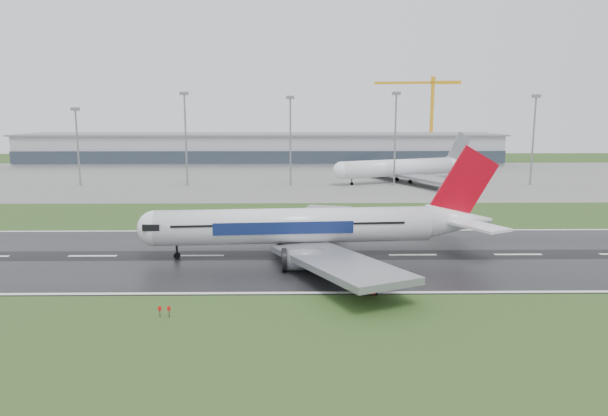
{
  "coord_description": "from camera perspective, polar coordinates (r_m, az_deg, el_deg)",
  "views": [
    {
      "loc": [
        18.17,
        -99.87,
        26.56
      ],
      "look_at": [
        19.7,
        12.0,
        7.0
      ],
      "focal_mm": 32.42,
      "sensor_mm": 36.0,
      "label": 1
    }
  ],
  "objects": [
    {
      "name": "parked_airliner",
      "position": [
        213.25,
        10.24,
        5.08
      ],
      "size": [
        79.41,
        77.1,
        18.18
      ],
      "primitive_type": null,
      "rotation": [
        0.0,
        0.0,
        0.39
      ],
      "color": "white",
      "rests_on": "apron"
    },
    {
      "name": "runway_sign",
      "position": [
        81.59,
        6.84,
        -8.77
      ],
      "size": [
        2.29,
        0.86,
        1.04
      ],
      "primitive_type": null,
      "rotation": [
        0.0,
        0.0,
        -0.27
      ],
      "color": "black",
      "rests_on": "ground"
    },
    {
      "name": "apron",
      "position": [
        227.16,
        -5.37,
        3.17
      ],
      "size": [
        400.0,
        130.0,
        0.08
      ],
      "primitive_type": "cube",
      "color": "slate",
      "rests_on": "ground"
    },
    {
      "name": "floodmast_4",
      "position": [
        203.31,
        9.44,
        6.9
      ],
      "size": [
        0.64,
        0.64,
        32.64
      ],
      "primitive_type": "cylinder",
      "color": "gray",
      "rests_on": "ground"
    },
    {
      "name": "ground",
      "position": [
        104.93,
        -10.77,
        -4.92
      ],
      "size": [
        520.0,
        520.0,
        0.0
      ],
      "primitive_type": "plane",
      "color": "#264419",
      "rests_on": "ground"
    },
    {
      "name": "runway",
      "position": [
        104.91,
        -10.77,
        -4.9
      ],
      "size": [
        400.0,
        45.0,
        0.1
      ],
      "primitive_type": "cube",
      "color": "black",
      "rests_on": "ground"
    },
    {
      "name": "floodmast_1",
      "position": [
        215.32,
        -22.43,
        5.71
      ],
      "size": [
        0.64,
        0.64,
        27.09
      ],
      "primitive_type": "cylinder",
      "color": "gray",
      "rests_on": "ground"
    },
    {
      "name": "tower_crane",
      "position": [
        308.72,
        13.11,
        8.93
      ],
      "size": [
        45.7,
        9.98,
        45.24
      ],
      "primitive_type": null,
      "rotation": [
        0.0,
        0.0,
        -0.16
      ],
      "color": "orange",
      "rests_on": "ground"
    },
    {
      "name": "terminal",
      "position": [
        286.08,
        -4.45,
        6.07
      ],
      "size": [
        240.0,
        36.0,
        15.0
      ],
      "primitive_type": "cube",
      "color": "#92949C",
      "rests_on": "ground"
    },
    {
      "name": "floodmast_5",
      "position": [
        217.97,
        22.69,
        6.34
      ],
      "size": [
        0.64,
        0.64,
        31.72
      ],
      "primitive_type": "cylinder",
      "color": "gray",
      "rests_on": "ground"
    },
    {
      "name": "floodmast_3",
      "position": [
        200.18,
        -1.42,
        6.77
      ],
      "size": [
        0.64,
        0.64,
        31.19
      ],
      "primitive_type": "cylinder",
      "color": "gray",
      "rests_on": "ground"
    },
    {
      "name": "main_airliner",
      "position": [
        101.12,
        1.63,
        0.41
      ],
      "size": [
        70.66,
        67.75,
        19.53
      ],
      "primitive_type": null,
      "rotation": [
        0.0,
        0.0,
        0.07
      ],
      "color": "silver",
      "rests_on": "runway"
    },
    {
      "name": "floodmast_2",
      "position": [
        204.09,
        -12.17,
        6.81
      ],
      "size": [
        0.64,
        0.64,
        32.57
      ],
      "primitive_type": "cylinder",
      "color": "gray",
      "rests_on": "ground"
    }
  ]
}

